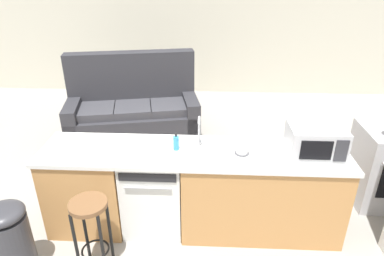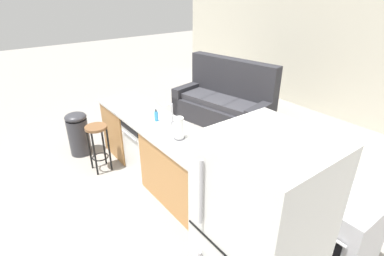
{
  "view_description": "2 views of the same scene",
  "coord_description": "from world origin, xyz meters",
  "views": [
    {
      "loc": [
        0.28,
        -2.83,
        2.52
      ],
      "look_at": [
        0.1,
        0.69,
        0.81
      ],
      "focal_mm": 32.0,
      "sensor_mm": 36.0,
      "label": 1
    },
    {
      "loc": [
        3.31,
        -1.85,
        2.62
      ],
      "look_at": [
        0.39,
        0.33,
        0.86
      ],
      "focal_mm": 28.0,
      "sensor_mm": 36.0,
      "label": 2
    }
  ],
  "objects": [
    {
      "name": "ground_plane",
      "position": [
        0.0,
        0.0,
        0.0
      ],
      "size": [
        24.0,
        24.0,
        0.0
      ],
      "primitive_type": "plane",
      "color": "gray"
    },
    {
      "name": "wall_back",
      "position": [
        0.3,
        4.2,
        1.3
      ],
      "size": [
        10.0,
        0.06,
        2.6
      ],
      "color": "beige",
      "rests_on": "ground_plane"
    },
    {
      "name": "kitchen_counter",
      "position": [
        0.24,
        0.0,
        0.42
      ],
      "size": [
        2.94,
        0.66,
        0.9
      ],
      "color": "#B77F47",
      "rests_on": "ground_plane"
    },
    {
      "name": "dishwasher",
      "position": [
        -0.25,
        -0.0,
        0.42
      ],
      "size": [
        0.58,
        0.61,
        0.84
      ],
      "color": "silver",
      "rests_on": "ground_plane"
    },
    {
      "name": "stove_range",
      "position": [
        2.35,
        0.55,
        0.45
      ],
      "size": [
        0.76,
        0.68,
        0.9
      ],
      "color": "#B7B7BC",
      "rests_on": "ground_plane"
    },
    {
      "name": "refrigerator",
      "position": [
        2.35,
        -0.55,
        0.9
      ],
      "size": [
        0.72,
        0.73,
        1.8
      ],
      "color": "silver",
      "rests_on": "ground_plane"
    },
    {
      "name": "microwave",
      "position": [
        1.28,
        -0.0,
        1.04
      ],
      "size": [
        0.5,
        0.37,
        0.28
      ],
      "color": "#B7B7BC",
      "rests_on": "kitchen_counter"
    },
    {
      "name": "sink_faucet",
      "position": [
        0.2,
        0.13,
        1.03
      ],
      "size": [
        0.07,
        0.18,
        0.3
      ],
      "color": "silver",
      "rests_on": "kitchen_counter"
    },
    {
      "name": "paper_towel_roll",
      "position": [
        0.61,
        -0.03,
        1.04
      ],
      "size": [
        0.14,
        0.14,
        0.28
      ],
      "color": "#4C4C51",
      "rests_on": "kitchen_counter"
    },
    {
      "name": "soap_bottle",
      "position": [
        -0.02,
        0.02,
        0.97
      ],
      "size": [
        0.06,
        0.06,
        0.18
      ],
      "color": "#338CCC",
      "rests_on": "kitchen_counter"
    },
    {
      "name": "kettle",
      "position": [
        2.18,
        0.42,
        0.99
      ],
      "size": [
        0.21,
        0.17,
        0.19
      ],
      "color": "#B2B2B7",
      "rests_on": "stove_range"
    },
    {
      "name": "bar_stool",
      "position": [
        -0.69,
        -0.62,
        0.54
      ],
      "size": [
        0.32,
        0.32,
        0.74
      ],
      "color": "brown",
      "rests_on": "ground_plane"
    },
    {
      "name": "trash_bin",
      "position": [
        -1.37,
        -0.71,
        0.38
      ],
      "size": [
        0.35,
        0.35,
        0.74
      ],
      "color": "#333338",
      "rests_on": "ground_plane"
    },
    {
      "name": "couch",
      "position": [
        -0.91,
        2.16,
        0.39
      ],
      "size": [
        2.14,
        1.27,
        1.27
      ],
      "color": "#2D2D33",
      "rests_on": "ground_plane"
    }
  ]
}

